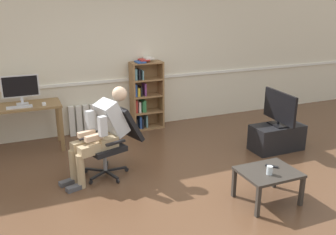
{
  "coord_description": "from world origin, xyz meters",
  "views": [
    {
      "loc": [
        -1.8,
        -3.77,
        2.32
      ],
      "look_at": [
        0.15,
        0.85,
        0.7
      ],
      "focal_mm": 39.18,
      "sensor_mm": 36.0,
      "label": 1
    }
  ],
  "objects_px": {
    "bookshelf": "(144,96)",
    "spare_remote": "(272,166)",
    "coffee_table": "(268,175)",
    "drinking_glass": "(270,170)",
    "computer_desk": "(22,113)",
    "office_chair": "(114,137)",
    "person_seated": "(102,132)",
    "tv_screen": "(280,108)",
    "tv_stand": "(277,137)",
    "imac_monitor": "(20,87)",
    "keyboard": "(20,107)",
    "computer_mouse": "(44,104)",
    "radiator": "(93,119)"
  },
  "relations": [
    {
      "from": "imac_monitor",
      "to": "office_chair",
      "type": "bearing_deg",
      "value": -51.73
    },
    {
      "from": "imac_monitor",
      "to": "tv_screen",
      "type": "relative_size",
      "value": 0.72
    },
    {
      "from": "computer_desk",
      "to": "radiator",
      "type": "relative_size",
      "value": 1.37
    },
    {
      "from": "tv_screen",
      "to": "drinking_glass",
      "type": "xyz_separation_m",
      "value": [
        -1.19,
        -1.32,
        -0.25
      ]
    },
    {
      "from": "computer_mouse",
      "to": "office_chair",
      "type": "relative_size",
      "value": 0.11
    },
    {
      "from": "keyboard",
      "to": "office_chair",
      "type": "xyz_separation_m",
      "value": [
        1.15,
        -1.17,
        -0.25
      ]
    },
    {
      "from": "tv_stand",
      "to": "drinking_glass",
      "type": "distance_m",
      "value": 1.79
    },
    {
      "from": "tv_screen",
      "to": "spare_remote",
      "type": "relative_size",
      "value": 5.19
    },
    {
      "from": "person_seated",
      "to": "office_chair",
      "type": "bearing_deg",
      "value": 90.0
    },
    {
      "from": "coffee_table",
      "to": "drinking_glass",
      "type": "height_order",
      "value": "drinking_glass"
    },
    {
      "from": "coffee_table",
      "to": "drinking_glass",
      "type": "bearing_deg",
      "value": -123.33
    },
    {
      "from": "keyboard",
      "to": "coffee_table",
      "type": "bearing_deg",
      "value": -45.27
    },
    {
      "from": "tv_stand",
      "to": "coffee_table",
      "type": "xyz_separation_m",
      "value": [
        -1.13,
        -1.24,
        0.13
      ]
    },
    {
      "from": "office_chair",
      "to": "coffee_table",
      "type": "xyz_separation_m",
      "value": [
        1.47,
        -1.47,
        -0.18
      ]
    },
    {
      "from": "person_seated",
      "to": "bookshelf",
      "type": "bearing_deg",
      "value": 126.58
    },
    {
      "from": "coffee_table",
      "to": "tv_screen",
      "type": "bearing_deg",
      "value": 47.6
    },
    {
      "from": "office_chair",
      "to": "person_seated",
      "type": "bearing_deg",
      "value": -90.0
    },
    {
      "from": "keyboard",
      "to": "spare_remote",
      "type": "relative_size",
      "value": 2.49
    },
    {
      "from": "tv_stand",
      "to": "imac_monitor",
      "type": "bearing_deg",
      "value": 156.44
    },
    {
      "from": "office_chair",
      "to": "tv_stand",
      "type": "bearing_deg",
      "value": 67.19
    },
    {
      "from": "computer_desk",
      "to": "computer_mouse",
      "type": "relative_size",
      "value": 11.82
    },
    {
      "from": "imac_monitor",
      "to": "office_chair",
      "type": "relative_size",
      "value": 0.59
    },
    {
      "from": "computer_desk",
      "to": "keyboard",
      "type": "height_order",
      "value": "keyboard"
    },
    {
      "from": "tv_stand",
      "to": "tv_screen",
      "type": "bearing_deg",
      "value": -3.74
    },
    {
      "from": "imac_monitor",
      "to": "spare_remote",
      "type": "relative_size",
      "value": 3.71
    },
    {
      "from": "computer_desk",
      "to": "computer_mouse",
      "type": "height_order",
      "value": "computer_mouse"
    },
    {
      "from": "bookshelf",
      "to": "person_seated",
      "type": "distance_m",
      "value": 2.04
    },
    {
      "from": "coffee_table",
      "to": "computer_mouse",
      "type": "bearing_deg",
      "value": 130.34
    },
    {
      "from": "drinking_glass",
      "to": "spare_remote",
      "type": "xyz_separation_m",
      "value": [
        0.15,
        0.15,
        -0.04
      ]
    },
    {
      "from": "tv_stand",
      "to": "keyboard",
      "type": "bearing_deg",
      "value": 159.58
    },
    {
      "from": "imac_monitor",
      "to": "computer_mouse",
      "type": "relative_size",
      "value": 5.57
    },
    {
      "from": "tv_screen",
      "to": "drinking_glass",
      "type": "distance_m",
      "value": 1.79
    },
    {
      "from": "computer_desk",
      "to": "person_seated",
      "type": "height_order",
      "value": "person_seated"
    },
    {
      "from": "tv_stand",
      "to": "coffee_table",
      "type": "height_order",
      "value": "tv_stand"
    },
    {
      "from": "radiator",
      "to": "tv_stand",
      "type": "height_order",
      "value": "radiator"
    },
    {
      "from": "person_seated",
      "to": "drinking_glass",
      "type": "xyz_separation_m",
      "value": [
        1.6,
        -1.48,
        -0.2
      ]
    },
    {
      "from": "computer_desk",
      "to": "computer_mouse",
      "type": "bearing_deg",
      "value": -19.76
    },
    {
      "from": "computer_desk",
      "to": "drinking_glass",
      "type": "bearing_deg",
      "value": -48.32
    },
    {
      "from": "bookshelf",
      "to": "spare_remote",
      "type": "xyz_separation_m",
      "value": [
        0.56,
        -3.0,
        -0.22
      ]
    },
    {
      "from": "person_seated",
      "to": "computer_mouse",
      "type": "bearing_deg",
      "value": -171.96
    },
    {
      "from": "person_seated",
      "to": "tv_screen",
      "type": "height_order",
      "value": "person_seated"
    },
    {
      "from": "computer_desk",
      "to": "office_chair",
      "type": "bearing_deg",
      "value": -49.42
    },
    {
      "from": "tv_stand",
      "to": "drinking_glass",
      "type": "relative_size",
      "value": 8.14
    },
    {
      "from": "coffee_table",
      "to": "radiator",
      "type": "bearing_deg",
      "value": 113.99
    },
    {
      "from": "tv_stand",
      "to": "tv_screen",
      "type": "relative_size",
      "value": 1.07
    },
    {
      "from": "keyboard",
      "to": "radiator",
      "type": "bearing_deg",
      "value": 23.76
    },
    {
      "from": "computer_desk",
      "to": "keyboard",
      "type": "relative_size",
      "value": 3.17
    },
    {
      "from": "imac_monitor",
      "to": "bookshelf",
      "type": "bearing_deg",
      "value": 5.84
    },
    {
      "from": "imac_monitor",
      "to": "computer_mouse",
      "type": "xyz_separation_m",
      "value": [
        0.31,
        -0.2,
        -0.25
      ]
    },
    {
      "from": "computer_desk",
      "to": "computer_mouse",
      "type": "distance_m",
      "value": 0.38
    }
  ]
}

